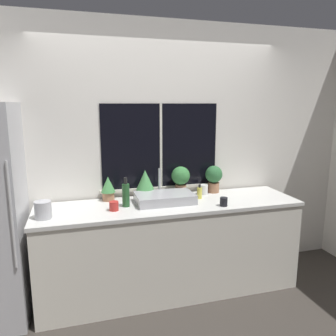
# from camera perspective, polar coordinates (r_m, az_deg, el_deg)

# --- Properties ---
(ground_plane) EXTENTS (14.00, 14.00, 0.00)m
(ground_plane) POSITION_cam_1_polar(r_m,az_deg,el_deg) (3.33, 2.10, -23.08)
(ground_plane) COLOR #38332D
(wall_back) EXTENTS (8.00, 0.09, 2.70)m
(wall_back) POSITION_cam_1_polar(r_m,az_deg,el_deg) (3.48, -1.40, 2.54)
(wall_back) COLOR silver
(wall_back) RESTS_ON ground_plane
(wall_right) EXTENTS (0.06, 7.00, 2.70)m
(wall_right) POSITION_cam_1_polar(r_m,az_deg,el_deg) (5.16, 20.84, 4.63)
(wall_right) COLOR silver
(wall_right) RESTS_ON ground_plane
(counter) EXTENTS (2.56, 0.68, 0.92)m
(counter) POSITION_cam_1_polar(r_m,az_deg,el_deg) (3.37, 0.40, -13.59)
(counter) COLOR silver
(counter) RESTS_ON ground_plane
(sink) EXTENTS (0.56, 0.40, 0.30)m
(sink) POSITION_cam_1_polar(r_m,az_deg,el_deg) (3.21, -0.59, -5.22)
(sink) COLOR #ADADB2
(sink) RESTS_ON counter
(potted_plant_far_left) EXTENTS (0.14, 0.14, 0.24)m
(potted_plant_far_left) POSITION_cam_1_polar(r_m,az_deg,el_deg) (3.31, -10.38, -3.39)
(potted_plant_far_left) COLOR #9E6B4C
(potted_plant_far_left) RESTS_ON counter
(potted_plant_center_left) EXTENTS (0.19, 0.19, 0.29)m
(potted_plant_center_left) POSITION_cam_1_polar(r_m,az_deg,el_deg) (3.36, -4.00, -2.47)
(potted_plant_center_left) COLOR #9E6B4C
(potted_plant_center_left) RESTS_ON counter
(potted_plant_center_right) EXTENTS (0.19, 0.19, 0.30)m
(potted_plant_center_right) POSITION_cam_1_polar(r_m,az_deg,el_deg) (3.45, 2.22, -1.76)
(potted_plant_center_right) COLOR #9E6B4C
(potted_plant_center_right) RESTS_ON counter
(potted_plant_far_right) EXTENTS (0.19, 0.19, 0.29)m
(potted_plant_far_right) POSITION_cam_1_polar(r_m,az_deg,el_deg) (3.58, 7.97, -1.55)
(potted_plant_far_right) COLOR #9E6B4C
(potted_plant_far_right) RESTS_ON counter
(soap_bottle) EXTENTS (0.05, 0.05, 0.15)m
(soap_bottle) POSITION_cam_1_polar(r_m,az_deg,el_deg) (3.35, 5.52, -4.30)
(soap_bottle) COLOR #DBD14C
(soap_bottle) RESTS_ON counter
(bottle_tall) EXTENTS (0.07, 0.07, 0.28)m
(bottle_tall) POSITION_cam_1_polar(r_m,az_deg,el_deg) (3.10, -7.35, -4.60)
(bottle_tall) COLOR #235128
(bottle_tall) RESTS_ON counter
(mug_white) EXTENTS (0.09, 0.09, 0.10)m
(mug_white) POSITION_cam_1_polar(r_m,az_deg,el_deg) (3.52, 6.21, -3.74)
(mug_white) COLOR white
(mug_white) RESTS_ON counter
(mug_red) EXTENTS (0.08, 0.08, 0.08)m
(mug_red) POSITION_cam_1_polar(r_m,az_deg,el_deg) (3.02, -9.40, -6.55)
(mug_red) COLOR #B72D28
(mug_red) RESTS_ON counter
(mug_black) EXTENTS (0.07, 0.07, 0.08)m
(mug_black) POSITION_cam_1_polar(r_m,az_deg,el_deg) (3.15, 9.67, -5.81)
(mug_black) COLOR black
(mug_black) RESTS_ON counter
(kettle) EXTENTS (0.14, 0.14, 0.17)m
(kettle) POSITION_cam_1_polar(r_m,az_deg,el_deg) (2.96, -20.93, -6.71)
(kettle) COLOR #B2B2B7
(kettle) RESTS_ON counter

